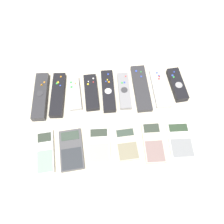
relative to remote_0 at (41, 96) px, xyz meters
The scene contains 16 objects.
ground_plane 0.31m from the remote_0, 24.95° to the right, with size 3.00×3.00×0.00m, color beige.
remote_0 is the anchor object (origin of this frame).
remote_1 0.07m from the remote_0, ahead, with size 0.06×0.20×0.03m.
remote_2 0.14m from the remote_0, ahead, with size 0.06×0.16×0.02m.
remote_3 0.21m from the remote_0, ahead, with size 0.06×0.17×0.02m.
remote_4 0.27m from the remote_0, ahead, with size 0.05×0.19×0.03m.
remote_5 0.34m from the remote_0, ahead, with size 0.05×0.17×0.02m.
remote_6 0.41m from the remote_0, ahead, with size 0.06×0.22×0.02m.
remote_7 0.49m from the remote_0, ahead, with size 0.06×0.18×0.02m.
remote_8 0.56m from the remote_0, ahead, with size 0.06×0.16×0.03m.
calculator_0 0.24m from the remote_0, 83.36° to the right, with size 0.07×0.16×0.02m.
calculator_1 0.26m from the remote_0, 62.72° to the right, with size 0.09×0.16×0.01m.
calculator_2 0.32m from the remote_0, 45.76° to the right, with size 0.08×0.14×0.02m.
calculator_3 0.40m from the remote_0, 35.85° to the right, with size 0.08×0.13×0.02m.
calculator_4 0.48m from the remote_0, 29.22° to the right, with size 0.08×0.16×0.02m.
calculator_5 0.57m from the remote_0, 24.21° to the right, with size 0.09×0.14×0.01m.
Camera 1 is at (-0.04, -0.35, 0.77)m, focal length 35.00 mm.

